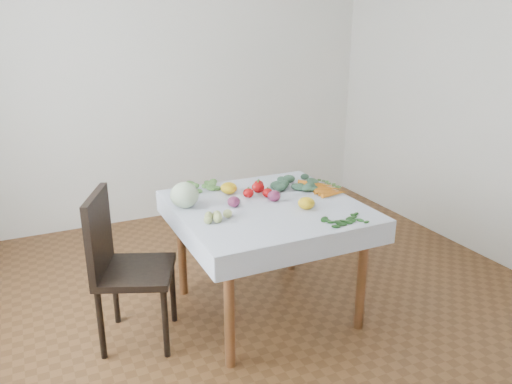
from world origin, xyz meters
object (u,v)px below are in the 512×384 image
heirloom_back (229,188)px  carrot_bunch (324,188)px  cabbage (184,195)px  table (266,219)px  chair (120,259)px

heirloom_back → carrot_bunch: size_ratio=0.31×
carrot_bunch → cabbage: bearing=174.7°
table → heirloom_back: size_ratio=9.02×
heirloom_back → carrot_bunch: (0.61, -0.21, -0.02)m
chair → carrot_bunch: (1.40, 0.02, 0.23)m
table → carrot_bunch: carrot_bunch is taller
cabbage → heirloom_back: bearing=19.8°
carrot_bunch → table: bearing=-170.3°
chair → cabbage: (0.44, 0.10, 0.30)m
chair → cabbage: bearing=13.4°
chair → carrot_bunch: chair is taller
cabbage → carrot_bunch: cabbage is taller
table → cabbage: cabbage is taller
table → cabbage: (-0.48, 0.17, 0.18)m
table → heirloom_back: heirloom_back is taller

